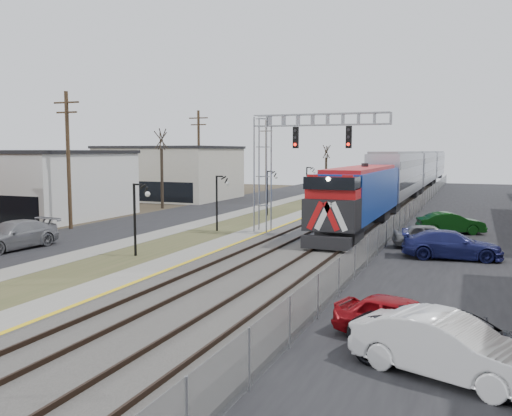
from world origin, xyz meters
The scene contains 21 objects.
street_west centered at (-11.50, 35.00, 0.02)m, with size 7.00×120.00×0.04m, color black.
sidewalk centered at (-7.00, 35.00, 0.04)m, with size 2.00×120.00×0.08m, color gray.
grass_median centered at (-4.00, 35.00, 0.03)m, with size 4.00×120.00×0.06m, color #3F4726.
platform centered at (-1.00, 35.00, 0.12)m, with size 2.00×120.00×0.24m, color gray.
ballast_bed centered at (4.00, 35.00, 0.10)m, with size 8.00×120.00×0.20m, color #595651.
platform_edge centered at (-0.12, 35.00, 0.24)m, with size 0.24×120.00×0.01m, color gold.
track_near centered at (2.00, 35.00, 0.28)m, with size 1.58×120.00×0.15m.
track_far centered at (5.50, 35.00, 0.28)m, with size 1.58×120.00×0.15m.
train centered at (5.50, 66.75, 2.92)m, with size 3.00×85.85×5.33m.
signal_gantry centered at (1.22, 27.99, 5.59)m, with size 9.00×1.07×8.15m.
lampposts centered at (-4.00, 18.29, 2.00)m, with size 0.14×62.14×4.00m.
utility_poles centered at (-14.50, 25.00, 5.00)m, with size 0.28×80.28×10.00m.
fence centered at (8.20, 35.00, 0.80)m, with size 0.04×120.00×1.60m, color gray.
bare_trees centered at (-12.66, 38.91, 2.70)m, with size 12.30×42.30×5.95m.
car_lot_a centered at (11.11, 9.77, 0.69)m, with size 1.63×4.06×1.38m, color maroon.
car_lot_b centered at (12.51, 7.62, 0.79)m, with size 1.67×4.80×1.58m, color white.
car_lot_c centered at (12.71, 8.13, 0.76)m, with size 2.51×5.44×1.51m, color black.
car_lot_d centered at (11.95, 23.76, 0.75)m, with size 2.09×5.14×1.49m, color #171B52.
car_lot_e centered at (10.60, 26.56, 0.71)m, with size 1.69×4.19×1.43m, color slate.
car_lot_f centered at (11.52, 32.97, 0.74)m, with size 1.56×4.47×1.47m, color #0B370D.
car_street_b centered at (-11.82, 17.05, 0.82)m, with size 2.29×5.63×1.63m, color gray.
Camera 1 is at (13.02, -6.41, 5.74)m, focal length 38.00 mm.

